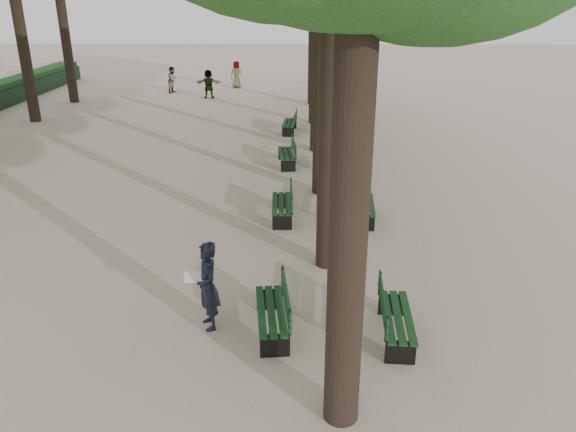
{
  "coord_description": "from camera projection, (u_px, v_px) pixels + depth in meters",
  "views": [
    {
      "loc": [
        0.87,
        -8.68,
        5.92
      ],
      "look_at": [
        0.6,
        3.0,
        1.2
      ],
      "focal_mm": 35.0,
      "sensor_mm": 36.0,
      "label": 1
    }
  ],
  "objects": [
    {
      "name": "pedestrian_d",
      "position": [
        237.0,
        74.0,
        36.26
      ],
      "size": [
        0.87,
        0.49,
        1.68
      ],
      "primitive_type": "imported",
      "rotation": [
        0.0,
        0.0,
        2.95
      ],
      "color": "#262628",
      "rests_on": "ground"
    },
    {
      "name": "pedestrian_c",
      "position": [
        340.0,
        94.0,
        29.23
      ],
      "size": [
        0.53,
        1.07,
        1.74
      ],
      "primitive_type": "imported",
      "rotation": [
        0.0,
        0.0,
        4.9
      ],
      "color": "#262628",
      "rests_on": "ground"
    },
    {
      "name": "pedestrian_e",
      "position": [
        209.0,
        84.0,
        32.74
      ],
      "size": [
        1.54,
        0.42,
        1.64
      ],
      "primitive_type": "imported",
      "rotation": [
        0.0,
        0.0,
        3.2
      ],
      "color": "#262628",
      "rests_on": "ground"
    },
    {
      "name": "ground",
      "position": [
        252.0,
        338.0,
        10.28
      ],
      "size": [
        120.0,
        120.0,
        0.0
      ],
      "primitive_type": "plane",
      "color": "#C7AD97",
      "rests_on": "ground"
    },
    {
      "name": "man_with_map",
      "position": [
        208.0,
        286.0,
        10.31
      ],
      "size": [
        0.73,
        0.77,
        1.73
      ],
      "color": "black",
      "rests_on": "ground"
    },
    {
      "name": "pedestrian_a",
      "position": [
        173.0,
        80.0,
        34.44
      ],
      "size": [
        0.56,
        0.82,
        1.57
      ],
      "primitive_type": "imported",
      "rotation": [
        0.0,
        0.0,
        1.22
      ],
      "color": "#262628",
      "rests_on": "ground"
    },
    {
      "name": "bench_right_1",
      "position": [
        364.0,
        210.0,
        15.46
      ],
      "size": [
        0.69,
        1.83,
        0.92
      ],
      "color": "black",
      "rests_on": "ground"
    },
    {
      "name": "bench_left_1",
      "position": [
        282.0,
        209.0,
        15.53
      ],
      "size": [
        0.63,
        1.82,
        0.92
      ],
      "color": "black",
      "rests_on": "ground"
    },
    {
      "name": "bench_right_3",
      "position": [
        341.0,
        129.0,
        24.58
      ],
      "size": [
        0.78,
        1.86,
        0.92
      ],
      "color": "black",
      "rests_on": "ground"
    },
    {
      "name": "bench_right_2",
      "position": [
        351.0,
        165.0,
        19.52
      ],
      "size": [
        0.73,
        1.84,
        0.92
      ],
      "color": "black",
      "rests_on": "ground"
    },
    {
      "name": "bench_left_2",
      "position": [
        287.0,
        158.0,
        20.27
      ],
      "size": [
        0.74,
        1.85,
        0.92
      ],
      "color": "black",
      "rests_on": "ground"
    },
    {
      "name": "pedestrian_b",
      "position": [
        331.0,
        75.0,
        36.1
      ],
      "size": [
        1.11,
        0.8,
        1.67
      ],
      "primitive_type": "imported",
      "rotation": [
        0.0,
        0.0,
        3.62
      ],
      "color": "#262628",
      "rests_on": "ground"
    },
    {
      "name": "bench_left_0",
      "position": [
        272.0,
        319.0,
        10.37
      ],
      "size": [
        0.76,
        1.85,
        0.92
      ],
      "color": "black",
      "rests_on": "ground"
    },
    {
      "name": "bench_left_3",
      "position": [
        289.0,
        127.0,
        24.93
      ],
      "size": [
        0.68,
        1.83,
        0.92
      ],
      "color": "black",
      "rests_on": "ground"
    },
    {
      "name": "bench_right_0",
      "position": [
        396.0,
        325.0,
        10.18
      ],
      "size": [
        0.67,
        1.83,
        0.92
      ],
      "color": "black",
      "rests_on": "ground"
    }
  ]
}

